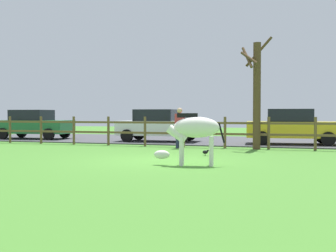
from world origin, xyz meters
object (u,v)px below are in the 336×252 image
Objects in this scene: parked_car_white at (158,125)px; bare_tree at (256,92)px; zebra at (193,131)px; parked_car_yellow at (292,126)px; crow_on_grass at (206,152)px; visitor_near_fence at (180,126)px; parked_car_green at (34,124)px.

bare_tree is at bearing -27.25° from parked_car_white.
parked_car_white is at bearing 114.52° from zebra.
bare_tree is 1.09× the size of parked_car_yellow.
crow_on_grass is 6.72m from parked_car_white.
visitor_near_fence is at bearing 109.38° from zebra.
visitor_near_fence is at bearing -145.48° from parked_car_yellow.
zebra is 5.58m from visitor_near_fence.
zebra is at bearing -101.39° from bare_tree.
parked_car_green is (-10.91, 8.31, -0.08)m from zebra.
crow_on_grass is at bearing -58.34° from visitor_near_fence.
parked_car_green is at bearing 167.96° from bare_tree.
bare_tree is 2.74× the size of visitor_near_fence.
bare_tree is at bearing -12.04° from parked_car_green.
parked_car_green is 2.50× the size of visitor_near_fence.
parked_car_white is at bearing -0.27° from parked_car_green.
parked_car_yellow is at bearing -0.23° from parked_car_white.
bare_tree reaches higher than parked_car_white.
crow_on_grass is 12.13m from parked_car_green.
zebra is 0.47× the size of parked_car_yellow.
visitor_near_fence reaches higher than parked_car_white.
parked_car_yellow is 2.52× the size of visitor_near_fence.
crow_on_grass is at bearing -28.02° from parked_car_green.
crow_on_grass is at bearing 94.81° from zebra.
crow_on_grass is at bearing -115.74° from parked_car_yellow.
parked_car_yellow is (1.34, 2.51, -1.41)m from bare_tree.
zebra is at bearing -65.48° from parked_car_white.
visitor_near_fence reaches higher than crow_on_grass.
parked_car_green is at bearing 179.75° from parked_car_yellow.
bare_tree is 1.11× the size of parked_car_white.
bare_tree is 5.72m from parked_car_white.
zebra reaches higher than crow_on_grass.
visitor_near_fence is (-1.85, 5.26, -0.02)m from zebra.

